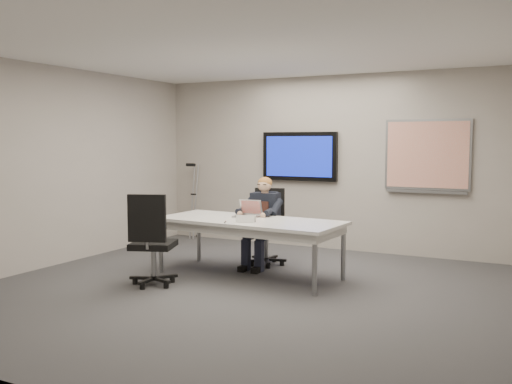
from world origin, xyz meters
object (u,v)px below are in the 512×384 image
at_px(office_chair_near, 152,257).
at_px(seated_person, 260,232).
at_px(office_chair_far, 267,241).
at_px(conference_table, 249,226).
at_px(laptop, 248,213).

distance_m(office_chair_near, seated_person, 1.66).
bearing_deg(office_chair_near, office_chair_far, -132.53).
xyz_separation_m(conference_table, office_chair_far, (-0.12, 0.76, -0.32)).
xyz_separation_m(conference_table, office_chair_near, (-0.81, -0.98, -0.31)).
xyz_separation_m(office_chair_far, office_chair_near, (-0.69, -1.73, 0.02)).
height_order(office_chair_far, office_chair_near, office_chair_near).
bearing_deg(conference_table, office_chair_far, 102.45).
height_order(office_chair_far, seated_person, seated_person).
relative_size(office_chair_far, office_chair_near, 0.95).
relative_size(office_chair_near, laptop, 3.49).
bearing_deg(seated_person, office_chair_far, 88.49).
xyz_separation_m(office_chair_near, laptop, (0.68, 1.19, 0.45)).
relative_size(conference_table, office_chair_far, 2.30).
bearing_deg(conference_table, seated_person, 105.27).
relative_size(office_chair_far, laptop, 3.32).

